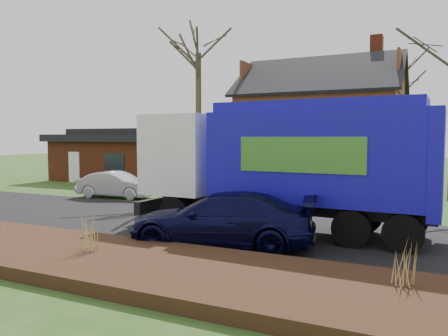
% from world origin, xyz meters
% --- Properties ---
extents(ground, '(120.00, 120.00, 0.00)m').
position_xyz_m(ground, '(0.00, 0.00, 0.00)').
color(ground, '#244517').
rests_on(ground, ground).
extents(road, '(80.00, 7.00, 0.02)m').
position_xyz_m(road, '(0.00, 0.00, 0.01)').
color(road, black).
rests_on(road, ground).
extents(mulch_verge, '(80.00, 3.50, 0.30)m').
position_xyz_m(mulch_verge, '(0.00, -5.30, 0.15)').
color(mulch_verge, black).
rests_on(mulch_verge, ground).
extents(main_house, '(12.95, 8.95, 9.26)m').
position_xyz_m(main_house, '(1.49, 13.91, 4.03)').
color(main_house, beige).
rests_on(main_house, ground).
extents(ranch_house, '(9.80, 8.20, 3.70)m').
position_xyz_m(ranch_house, '(-12.00, 13.00, 1.81)').
color(ranch_house, brown).
rests_on(ranch_house, ground).
extents(garbage_truck, '(9.86, 2.92, 4.19)m').
position_xyz_m(garbage_truck, '(3.99, 0.25, 2.42)').
color(garbage_truck, black).
rests_on(garbage_truck, ground).
extents(silver_sedan, '(4.22, 1.91, 1.34)m').
position_xyz_m(silver_sedan, '(-6.25, 4.28, 0.67)').
color(silver_sedan, '#ABAEB3').
rests_on(silver_sedan, ground).
extents(navy_wagon, '(5.65, 3.31, 1.54)m').
position_xyz_m(navy_wagon, '(2.93, -2.39, 0.77)').
color(navy_wagon, black).
rests_on(navy_wagon, ground).
extents(tree_front_west, '(3.61, 3.61, 10.74)m').
position_xyz_m(tree_front_west, '(-3.51, 7.99, 8.85)').
color(tree_front_west, '#463D2A').
rests_on(tree_front_west, ground).
extents(tree_back, '(3.24, 3.24, 10.26)m').
position_xyz_m(tree_back, '(5.74, 21.49, 8.55)').
color(tree_back, '#3D2D24').
rests_on(tree_back, ground).
extents(grass_clump_mid, '(0.37, 0.31, 1.04)m').
position_xyz_m(grass_clump_mid, '(0.68, -5.14, 0.82)').
color(grass_clump_mid, tan).
rests_on(grass_clump_mid, mulch_verge).
extents(grass_clump_east, '(0.33, 0.27, 0.83)m').
position_xyz_m(grass_clump_east, '(7.89, -4.65, 0.72)').
color(grass_clump_east, '#A78149').
rests_on(grass_clump_east, mulch_verge).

